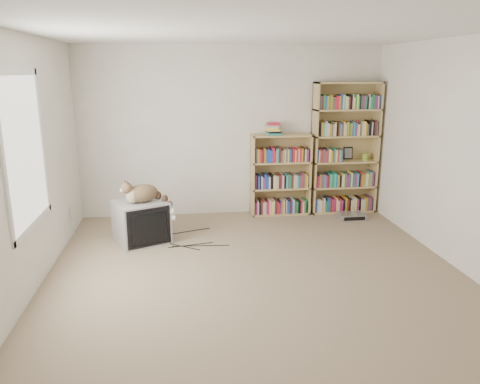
{
  "coord_description": "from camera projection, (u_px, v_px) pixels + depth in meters",
  "views": [
    {
      "loc": [
        -0.77,
        -4.42,
        2.15
      ],
      "look_at": [
        -0.07,
        1.0,
        0.72
      ],
      "focal_mm": 35.0,
      "sensor_mm": 36.0,
      "label": 1
    }
  ],
  "objects": [
    {
      "name": "floor",
      "position": [
        259.0,
        282.0,
        4.88
      ],
      "size": [
        4.5,
        5.0,
        0.01
      ],
      "primitive_type": "cube",
      "color": "gray",
      "rests_on": "ground"
    },
    {
      "name": "wall_back",
      "position": [
        232.0,
        132.0,
        6.96
      ],
      "size": [
        4.5,
        0.02,
        2.5
      ],
      "primitive_type": "cube",
      "color": "white",
      "rests_on": "floor"
    },
    {
      "name": "wall_front",
      "position": [
        352.0,
        270.0,
        2.17
      ],
      "size": [
        4.5,
        0.02,
        2.5
      ],
      "primitive_type": "cube",
      "color": "white",
      "rests_on": "floor"
    },
    {
      "name": "wall_left",
      "position": [
        19.0,
        171.0,
        4.29
      ],
      "size": [
        0.02,
        5.0,
        2.5
      ],
      "primitive_type": "cube",
      "color": "white",
      "rests_on": "floor"
    },
    {
      "name": "wall_right",
      "position": [
        474.0,
        159.0,
        4.84
      ],
      "size": [
        0.02,
        5.0,
        2.5
      ],
      "primitive_type": "cube",
      "color": "white",
      "rests_on": "floor"
    },
    {
      "name": "ceiling",
      "position": [
        262.0,
        30.0,
        4.25
      ],
      "size": [
        4.5,
        5.0,
        0.02
      ],
      "primitive_type": "cube",
      "color": "white",
      "rests_on": "wall_back"
    },
    {
      "name": "window",
      "position": [
        25.0,
        151.0,
        4.44
      ],
      "size": [
        0.02,
        1.22,
        1.52
      ],
      "primitive_type": "cube",
      "color": "white",
      "rests_on": "wall_left"
    },
    {
      "name": "crt_tv",
      "position": [
        141.0,
        222.0,
        5.98
      ],
      "size": [
        0.79,
        0.76,
        0.53
      ],
      "rotation": [
        0.0,
        0.0,
        0.43
      ],
      "color": "#9B9B9E",
      "rests_on": "floor"
    },
    {
      "name": "cat",
      "position": [
        147.0,
        196.0,
        5.87
      ],
      "size": [
        0.7,
        0.43,
        0.5
      ],
      "rotation": [
        0.0,
        0.0,
        0.47
      ],
      "color": "#352416",
      "rests_on": "crt_tv"
    },
    {
      "name": "bookcase_tall",
      "position": [
        344.0,
        152.0,
        7.12
      ],
      "size": [
        0.99,
        0.3,
        1.98
      ],
      "color": "tan",
      "rests_on": "floor"
    },
    {
      "name": "bookcase_short",
      "position": [
        280.0,
        178.0,
        7.09
      ],
      "size": [
        0.89,
        0.3,
        1.22
      ],
      "color": "tan",
      "rests_on": "floor"
    },
    {
      "name": "book_stack",
      "position": [
        273.0,
        129.0,
        6.9
      ],
      "size": [
        0.2,
        0.26,
        0.17
      ],
      "primitive_type": "cube",
      "color": "red",
      "rests_on": "bookcase_short"
    },
    {
      "name": "green_mug",
      "position": [
        365.0,
        157.0,
        7.16
      ],
      "size": [
        0.09,
        0.09,
        0.11
      ],
      "primitive_type": "cylinder",
      "color": "olive",
      "rests_on": "bookcase_tall"
    },
    {
      "name": "framed_print",
      "position": [
        348.0,
        153.0,
        7.21
      ],
      "size": [
        0.14,
        0.05,
        0.19
      ],
      "primitive_type": "cube",
      "rotation": [
        -0.17,
        0.0,
        0.0
      ],
      "color": "black",
      "rests_on": "bookcase_tall"
    },
    {
      "name": "dvd_player",
      "position": [
        351.0,
        216.0,
        6.94
      ],
      "size": [
        0.37,
        0.27,
        0.08
      ],
      "primitive_type": "cube",
      "rotation": [
        0.0,
        0.0,
        0.0
      ],
      "color": "#9D9DA1",
      "rests_on": "floor"
    },
    {
      "name": "wall_outlet",
      "position": [
        71.0,
        213.0,
        6.18
      ],
      "size": [
        0.01,
        0.08,
        0.13
      ],
      "primitive_type": "cube",
      "color": "silver",
      "rests_on": "wall_left"
    },
    {
      "name": "floor_cables",
      "position": [
        220.0,
        239.0,
        6.13
      ],
      "size": [
        1.2,
        0.7,
        0.01
      ],
      "primitive_type": null,
      "color": "black",
      "rests_on": "floor"
    }
  ]
}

